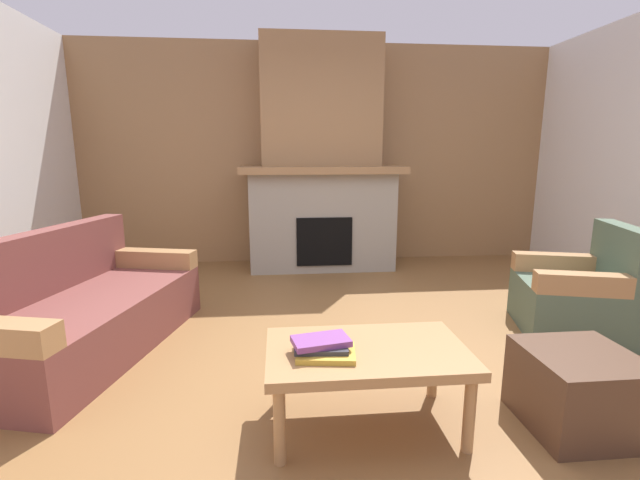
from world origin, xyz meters
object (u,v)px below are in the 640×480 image
ottoman (578,390)px  couch (82,312)px  coffee_table (367,358)px  armchair (579,295)px  fireplace (321,171)px

ottoman → couch: bearing=158.2°
coffee_table → armchair: bearing=28.7°
couch → ottoman: couch is taller
fireplace → coffee_table: size_ratio=2.70×
fireplace → couch: bearing=-130.9°
couch → coffee_table: 2.11m
coffee_table → ottoman: 1.10m
armchair → coffee_table: 2.16m
fireplace → couch: fireplace is taller
armchair → couch: bearing=179.7°
armchair → coffee_table: (-1.90, -1.04, 0.08)m
fireplace → couch: size_ratio=1.39×
armchair → fireplace: bearing=129.1°
armchair → ottoman: size_ratio=1.80×
couch → armchair: same height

